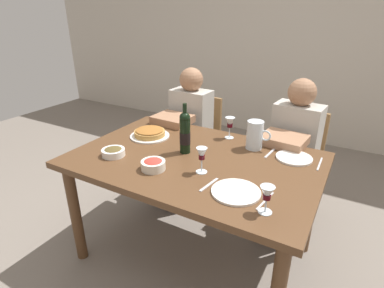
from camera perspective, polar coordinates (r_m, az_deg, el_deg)
The scene contains 21 objects.
ground_plane at distance 2.35m, azimuth 0.46°, elevation -19.40°, with size 8.00×8.00×0.00m, color slate.
back_wall at distance 4.16m, azimuth 19.21°, elevation 19.69°, with size 8.00×0.10×2.80m, color beige.
dining_table at distance 1.95m, azimuth 0.53°, elevation -4.92°, with size 1.50×1.00×0.76m.
wine_bottle at distance 1.92m, azimuth -1.31°, elevation 2.13°, with size 0.07×0.07×0.32m.
water_pitcher at distance 2.04m, azimuth 11.54°, elevation 1.35°, with size 0.16×0.11×0.19m.
baked_tart at distance 2.23m, azimuth -7.84°, elevation 2.03°, with size 0.28×0.28×0.06m.
salad_bowl at distance 1.77m, azimuth -7.19°, elevation -3.74°, with size 0.14×0.14×0.06m.
olive_bowl at distance 1.98m, azimuth -14.36°, elevation -1.39°, with size 0.14×0.14×0.05m.
wine_glass_left_diner at distance 1.41m, azimuth 13.70°, elevation -9.07°, with size 0.07×0.07×0.13m.
wine_glass_right_diner at distance 1.69m, azimuth 1.81°, elevation -2.08°, with size 0.06×0.06×0.15m.
wine_glass_centre at distance 2.17m, azimuth 7.03°, elevation 3.79°, with size 0.07×0.07×0.15m.
dinner_plate_left_setting at distance 1.99m, azimuth 18.35°, elevation -2.44°, with size 0.22×0.22×0.01m, color white.
dinner_plate_right_setting at distance 1.57m, azimuth 8.12°, elevation -8.76°, with size 0.25×0.25×0.01m, color white.
fork_left_setting at distance 2.02m, azimuth 14.22°, elevation -1.65°, with size 0.16×0.01×0.01m, color silver.
knife_left_setting at distance 1.98m, azimuth 22.56°, elevation -3.42°, with size 0.18×0.01×0.01m, color silver.
knife_right_setting at distance 1.53m, azimuth 13.39°, elevation -10.21°, with size 0.18×0.01×0.01m, color silver.
spoon_right_setting at distance 1.62m, azimuth 3.17°, elevation -7.53°, with size 0.16×0.01×0.01m, color silver.
chair_left at distance 2.90m, azimuth 1.13°, elevation 1.31°, with size 0.42×0.42×0.87m.
diner_left at distance 2.67m, azimuth -1.45°, elevation 2.04°, with size 0.35×0.51×1.16m.
chair_right at distance 2.65m, azimuth 18.73°, elevation -2.35°, with size 0.44×0.44×0.87m.
diner_right at distance 2.39m, azimuth 17.48°, elevation -1.86°, with size 0.37×0.53×1.16m.
Camera 1 is at (0.83, -1.50, 1.60)m, focal length 28.82 mm.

